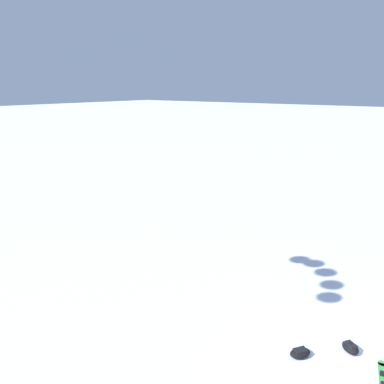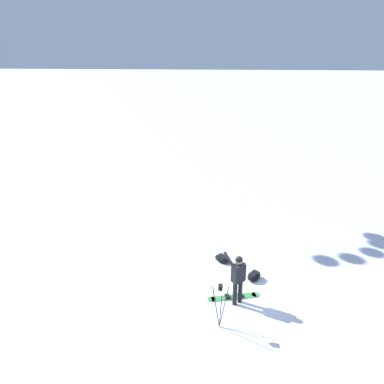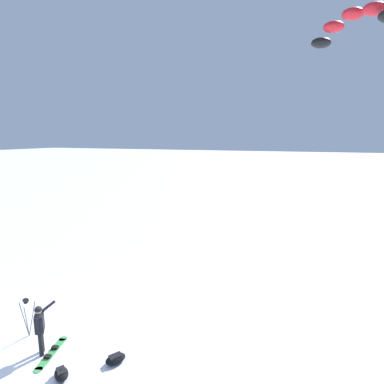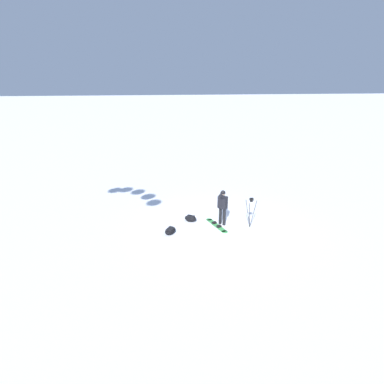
{
  "view_description": "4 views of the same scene",
  "coord_description": "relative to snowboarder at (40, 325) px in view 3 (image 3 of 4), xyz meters",
  "views": [
    {
      "loc": [
        10.51,
        1.14,
        7.74
      ],
      "look_at": [
        3.48,
        -4.14,
        5.39
      ],
      "focal_mm": 37.55,
      "sensor_mm": 36.0,
      "label": 1
    },
    {
      "loc": [
        0.39,
        10.46,
        7.6
      ],
      "look_at": [
        1.63,
        -2.17,
        2.88
      ],
      "focal_mm": 36.02,
      "sensor_mm": 36.0,
      "label": 2
    },
    {
      "loc": [
        -6.7,
        -7.8,
        7.03
      ],
      "look_at": [
        3.27,
        -3.92,
        5.11
      ],
      "focal_mm": 28.91,
      "sensor_mm": 36.0,
      "label": 3
    },
    {
      "loc": [
        13.2,
        -3.76,
        6.37
      ],
      "look_at": [
        1.04,
        -1.54,
        2.08
      ],
      "focal_mm": 29.91,
      "sensor_mm": 36.0,
      "label": 4
    }
  ],
  "objects": [
    {
      "name": "camera_tripod",
      "position": [
        0.52,
        1.18,
        -0.01
      ],
      "size": [
        0.49,
        0.49,
        1.43
      ],
      "color": "#262628",
      "rests_on": "ground_plane"
    },
    {
      "name": "snowboarder",
      "position": [
        0.0,
        0.0,
        0.0
      ],
      "size": [
        0.74,
        0.53,
        1.71
      ],
      "color": "black",
      "rests_on": "ground_plane"
    },
    {
      "name": "snowboard",
      "position": [
        0.1,
        -0.28,
        -1.0
      ],
      "size": [
        1.71,
        0.66,
        0.1
      ],
      "color": "#3F994C",
      "rests_on": "ground_plane"
    },
    {
      "name": "gear_bag_small",
      "position": [
        -0.61,
        -1.39,
        -0.87
      ],
      "size": [
        0.65,
        0.7,
        0.29
      ],
      "color": "black",
      "rests_on": "ground_plane"
    },
    {
      "name": "traction_kite",
      "position": [
        8.0,
        -9.02,
        10.47
      ],
      "size": [
        3.73,
        3.39,
        1.07
      ],
      "color": "black"
    },
    {
      "name": "gear_bag_large",
      "position": [
        0.51,
        -2.5,
        -0.89
      ],
      "size": [
        0.76,
        0.69,
        0.26
      ],
      "color": "black",
      "rests_on": "ground_plane"
    },
    {
      "name": "ground_plane",
      "position": [
        0.03,
        -0.08,
        -1.03
      ],
      "size": [
        300.0,
        300.0,
        0.0
      ],
      "primitive_type": "plane",
      "color": "white"
    }
  ]
}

